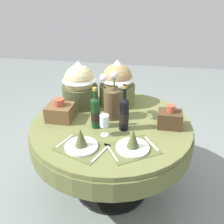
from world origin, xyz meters
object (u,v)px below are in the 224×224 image
(gift_tub_back_centre, at_px, (117,81))
(woven_basket_side_left, at_px, (60,112))
(place_setting_right, at_px, (133,143))
(wine_bottle_rear, at_px, (95,112))
(wine_glass_left, at_px, (104,121))
(flower_vase, at_px, (112,100))
(wine_bottle_centre, at_px, (124,113))
(place_setting_left, at_px, (81,142))
(gift_tub_back_left, at_px, (80,83))
(dining_table, at_px, (111,135))
(woven_basket_side_right, at_px, (170,118))

(gift_tub_back_centre, xyz_separation_m, woven_basket_side_left, (-0.43, -0.41, -0.15))
(place_setting_right, relative_size, wine_bottle_rear, 1.23)
(wine_glass_left, relative_size, woven_basket_side_left, 0.80)
(flower_vase, bearing_deg, woven_basket_side_left, -165.40)
(wine_bottle_centre, xyz_separation_m, gift_tub_back_centre, (-0.13, 0.47, 0.08))
(place_setting_left, height_order, wine_bottle_centre, wine_bottle_centre)
(flower_vase, xyz_separation_m, gift_tub_back_left, (-0.34, 0.19, 0.06))
(wine_bottle_rear, xyz_separation_m, wine_glass_left, (0.09, -0.11, -0.01))
(place_setting_left, distance_m, gift_tub_back_left, 0.72)
(dining_table, distance_m, wine_bottle_rear, 0.30)
(place_setting_right, bearing_deg, dining_table, 122.08)
(wine_bottle_rear, bearing_deg, dining_table, 40.58)
(gift_tub_back_centre, bearing_deg, gift_tub_back_left, -162.08)
(dining_table, distance_m, gift_tub_back_left, 0.57)
(wine_bottle_centre, relative_size, gift_tub_back_left, 0.87)
(flower_vase, xyz_separation_m, wine_bottle_rear, (-0.10, -0.18, -0.03))
(dining_table, height_order, woven_basket_side_left, woven_basket_side_left)
(place_setting_left, height_order, gift_tub_back_left, gift_tub_back_left)
(flower_vase, distance_m, gift_tub_back_left, 0.39)
(wine_glass_left, bearing_deg, gift_tub_back_left, 124.69)
(place_setting_left, xyz_separation_m, flower_vase, (0.14, 0.48, 0.12))
(place_setting_left, distance_m, woven_basket_side_right, 0.75)
(gift_tub_back_left, bearing_deg, wine_bottle_centre, -38.10)
(dining_table, bearing_deg, woven_basket_side_right, 1.80)
(place_setting_right, relative_size, flower_vase, 1.01)
(dining_table, xyz_separation_m, woven_basket_side_right, (0.48, 0.02, 0.20))
(place_setting_right, height_order, flower_vase, flower_vase)
(gift_tub_back_centre, bearing_deg, woven_basket_side_left, -136.15)
(place_setting_left, xyz_separation_m, woven_basket_side_right, (0.63, 0.41, 0.03))
(wine_bottle_centre, bearing_deg, gift_tub_back_left, 141.90)
(wine_bottle_rear, bearing_deg, gift_tub_back_centre, 78.29)
(dining_table, xyz_separation_m, gift_tub_back_centre, (-0.01, 0.38, 0.35))
(place_setting_right, relative_size, wine_glass_left, 2.44)
(woven_basket_side_left, bearing_deg, woven_basket_side_right, 2.53)
(wine_bottle_rear, distance_m, wine_glass_left, 0.14)
(dining_table, bearing_deg, wine_glass_left, -94.87)
(gift_tub_back_centre, relative_size, woven_basket_side_right, 2.20)
(dining_table, xyz_separation_m, place_setting_left, (-0.15, -0.39, 0.18))
(gift_tub_back_centre, xyz_separation_m, woven_basket_side_right, (0.49, -0.37, -0.15))
(flower_vase, distance_m, woven_basket_side_right, 0.50)
(dining_table, xyz_separation_m, flower_vase, (-0.01, 0.09, 0.30))
(flower_vase, bearing_deg, wine_bottle_centre, -54.33)
(dining_table, bearing_deg, wine_bottle_rear, -139.42)
(dining_table, relative_size, wine_bottle_centre, 3.61)
(place_setting_right, xyz_separation_m, wine_glass_left, (-0.23, 0.14, 0.08))
(wine_bottle_rear, bearing_deg, wine_glass_left, -48.67)
(dining_table, distance_m, wine_glass_left, 0.32)
(place_setting_right, relative_size, gift_tub_back_left, 0.97)
(wine_bottle_centre, xyz_separation_m, gift_tub_back_left, (-0.47, 0.37, 0.08))
(gift_tub_back_left, bearing_deg, woven_basket_side_right, -17.51)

